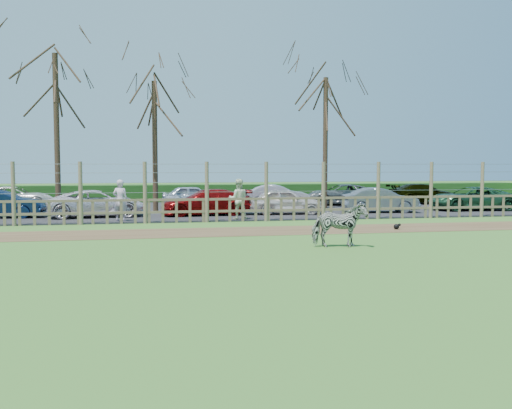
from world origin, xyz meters
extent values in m
plane|color=#568B42|center=(0.00, 0.00, 0.00)|extent=(120.00, 120.00, 0.00)
cube|color=brown|center=(0.00, 4.50, 0.01)|extent=(34.00, 2.80, 0.01)
cube|color=#232326|center=(0.00, 14.50, 0.02)|extent=(44.00, 13.00, 0.04)
cube|color=#1E4716|center=(0.00, 21.50, 0.55)|extent=(46.00, 2.00, 1.10)
cube|color=brown|center=(0.00, 8.00, 0.45)|extent=(30.00, 0.06, 0.10)
cube|color=brown|center=(0.00, 8.00, 0.95)|extent=(30.00, 0.06, 0.10)
cylinder|color=brown|center=(-7.50, 8.00, 1.25)|extent=(0.16, 0.16, 2.50)
cylinder|color=brown|center=(-5.00, 8.00, 1.25)|extent=(0.16, 0.16, 2.50)
cylinder|color=brown|center=(-2.50, 8.00, 1.25)|extent=(0.16, 0.16, 2.50)
cylinder|color=brown|center=(0.00, 8.00, 1.25)|extent=(0.16, 0.16, 2.50)
cylinder|color=brown|center=(2.50, 8.00, 1.25)|extent=(0.16, 0.16, 2.50)
cylinder|color=brown|center=(5.00, 8.00, 1.25)|extent=(0.16, 0.16, 2.50)
cylinder|color=brown|center=(7.50, 8.00, 1.25)|extent=(0.16, 0.16, 2.50)
cylinder|color=brown|center=(10.00, 8.00, 1.25)|extent=(0.16, 0.16, 2.50)
cylinder|color=brown|center=(12.50, 8.00, 1.25)|extent=(0.16, 0.16, 2.50)
cylinder|color=gray|center=(0.00, 8.00, 1.25)|extent=(30.00, 0.02, 0.02)
cylinder|color=gray|center=(0.00, 8.00, 1.65)|extent=(30.00, 0.02, 0.02)
cylinder|color=gray|center=(0.00, 8.00, 2.05)|extent=(30.00, 0.02, 0.02)
cylinder|color=gray|center=(0.00, 8.00, 2.40)|extent=(30.00, 0.02, 0.02)
cylinder|color=#3D2B1E|center=(-6.50, 12.50, 3.75)|extent=(0.26, 0.26, 7.50)
cylinder|color=#3D2B1E|center=(-2.00, 13.50, 3.25)|extent=(0.26, 0.26, 6.50)
cylinder|color=#3D2B1E|center=(7.00, 14.00, 3.50)|extent=(0.26, 0.26, 7.00)
imported|color=gray|center=(2.98, 0.16, 0.64)|extent=(1.59, 0.86, 1.29)
imported|color=silver|center=(-3.51, 8.80, 0.90)|extent=(0.73, 0.59, 1.72)
imported|color=beige|center=(1.42, 8.69, 0.90)|extent=(0.89, 0.73, 1.72)
sphere|color=black|center=(6.55, 4.05, 0.10)|extent=(0.20, 0.20, 0.20)
sphere|color=black|center=(6.67, 4.05, 0.17)|extent=(0.10, 0.10, 0.10)
imported|color=#0F2141|center=(-8.75, 11.32, 0.64)|extent=(3.68, 1.37, 1.20)
imported|color=silver|center=(-4.61, 10.96, 0.64)|extent=(4.54, 2.52, 1.20)
imported|color=maroon|center=(0.26, 10.89, 0.64)|extent=(4.25, 1.99, 1.20)
imported|color=silver|center=(4.01, 10.77, 0.64)|extent=(3.64, 1.76, 1.20)
imported|color=slate|center=(8.84, 10.85, 0.64)|extent=(3.78, 1.74, 1.20)
imported|color=#235233|center=(13.93, 11.22, 0.64)|extent=(4.45, 2.29, 1.20)
imported|color=silver|center=(-9.32, 16.39, 0.64)|extent=(4.41, 2.20, 1.20)
imported|color=#B5BBC9|center=(0.10, 15.95, 0.64)|extent=(3.55, 1.50, 1.20)
imported|color=#BFAFC0|center=(4.82, 15.95, 0.64)|extent=(3.78, 1.74, 1.20)
imported|color=slate|center=(8.69, 16.16, 0.64)|extent=(4.51, 2.46, 1.20)
imported|color=black|center=(13.77, 16.05, 0.64)|extent=(4.16, 1.74, 1.20)
camera|label=1|loc=(-2.45, -15.37, 2.37)|focal=40.00mm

